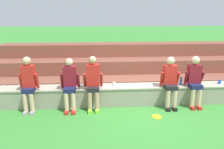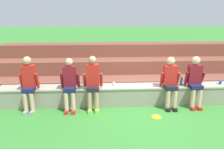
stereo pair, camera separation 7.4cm
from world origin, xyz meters
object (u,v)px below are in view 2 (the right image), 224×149
Objects in this scene: person_far_left at (29,82)px; person_center at (93,82)px; person_far_right at (195,80)px; person_left_of_center at (70,83)px; frisbee at (156,117)px; person_right_of_center at (170,81)px; plastic_cup_middle at (114,84)px; water_bottle_mid_right at (181,81)px; plastic_cup_right_end at (220,82)px.

person_center is at bearing -0.17° from person_far_left.
person_far_right is (2.84, 0.04, -0.01)m from person_center.
person_left_of_center is at bearing -179.29° from person_far_right.
person_far_right is 5.70× the size of frisbee.
plastic_cup_middle is at bearing 169.34° from person_right_of_center.
plastic_cup_middle is at bearing 179.32° from water_bottle_mid_right.
person_center is 2.13m from person_right_of_center.
water_bottle_mid_right is 0.90× the size of frisbee.
plastic_cup_middle reaches higher than frisbee.
person_left_of_center is at bearing 165.26° from frisbee.
frisbee is (-0.51, -0.61, -0.77)m from person_right_of_center.
person_far_left is at bearing 179.80° from person_left_of_center.
person_center is 0.69m from plastic_cup_middle.
water_bottle_mid_right is at bearing 5.10° from person_left_of_center.
frisbee is (-1.21, -0.63, -0.78)m from person_far_right.
person_left_of_center is 5.69× the size of frisbee.
person_far_left is at bearing -177.09° from plastic_cup_right_end.
person_right_of_center is at bearing 50.20° from frisbee.
person_far_right is 1.58m from frisbee.
person_right_of_center is 1.00× the size of person_far_right.
frisbee is at bearing -129.80° from person_right_of_center.
person_far_right is at bearing -165.03° from plastic_cup_right_end.
frisbee is (3.33, -0.59, -0.79)m from person_far_left.
person_right_of_center is (3.83, 0.01, -0.02)m from person_far_left.
person_far_left is 1.04× the size of person_right_of_center.
water_bottle_mid_right is 1.43m from frisbee.
person_far_left is 1.08m from person_left_of_center.
plastic_cup_right_end is at bearing -0.48° from plastic_cup_middle.
person_center is 2.84m from person_far_right.
person_right_of_center is 1.62m from plastic_cup_right_end.
plastic_cup_right_end is at bearing 14.97° from person_far_right.
person_far_right is (3.46, 0.04, 0.02)m from person_left_of_center.
person_far_left is 1.04× the size of person_left_of_center.
person_far_right is 0.39m from water_bottle_mid_right.
person_center is (0.62, -0.00, 0.03)m from person_left_of_center.
person_left_of_center is 13.11× the size of plastic_cup_right_end.
person_center is 13.61× the size of plastic_cup_right_end.
person_far_right reaches higher than water_bottle_mid_right.
person_far_left is 3.47m from frisbee.
water_bottle_mid_right is at bearing 140.34° from person_far_right.
person_left_of_center is 0.96× the size of person_center.
person_far_left is at bearing -179.51° from person_far_right.
person_far_right is at bearing 0.49° from person_far_left.
plastic_cup_right_end is (1.18, -0.00, -0.05)m from water_bottle_mid_right.
plastic_cup_right_end is at bearing 2.91° from person_far_left.
person_center is at bearing -175.69° from plastic_cup_right_end.
person_far_left is 4.54m from person_far_right.
person_right_of_center is 13.10× the size of plastic_cup_right_end.
person_far_right is at bearing 2.17° from person_right_of_center.
person_left_of_center is at bearing 179.88° from person_center.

